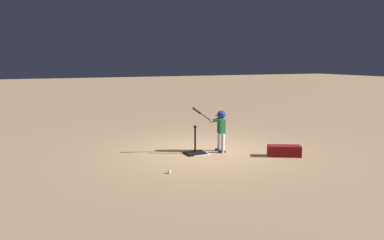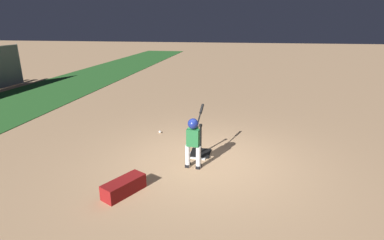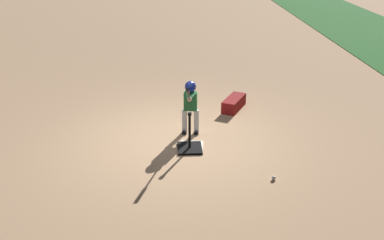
{
  "view_description": "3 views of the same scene",
  "coord_description": "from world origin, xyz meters",
  "px_view_note": "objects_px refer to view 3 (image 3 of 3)",
  "views": [
    {
      "loc": [
        4.37,
        9.0,
        2.45
      ],
      "look_at": [
        0.39,
        -0.01,
        0.87
      ],
      "focal_mm": 35.0,
      "sensor_mm": 36.0,
      "label": 1
    },
    {
      "loc": [
        -6.22,
        -0.68,
        3.02
      ],
      "look_at": [
        0.15,
        0.39,
        0.93
      ],
      "focal_mm": 28.0,
      "sensor_mm": 36.0,
      "label": 2
    },
    {
      "loc": [
        8.1,
        -0.23,
        3.95
      ],
      "look_at": [
        0.3,
        0.27,
        0.57
      ],
      "focal_mm": 42.0,
      "sensor_mm": 36.0,
      "label": 3
    }
  ],
  "objects_px": {
    "batting_tee": "(190,145)",
    "batter_child": "(190,101)",
    "equipment_bag": "(234,103)",
    "baseball": "(274,178)"
  },
  "relations": [
    {
      "from": "batting_tee",
      "to": "batter_child",
      "type": "bearing_deg",
      "value": 175.4
    },
    {
      "from": "batter_child",
      "to": "baseball",
      "type": "height_order",
      "value": "batter_child"
    },
    {
      "from": "equipment_bag",
      "to": "batting_tee",
      "type": "bearing_deg",
      "value": -1.87
    },
    {
      "from": "batter_child",
      "to": "baseball",
      "type": "distance_m",
      "value": 2.43
    },
    {
      "from": "batting_tee",
      "to": "baseball",
      "type": "xyz_separation_m",
      "value": [
        1.23,
        1.35,
        -0.05
      ]
    },
    {
      "from": "batting_tee",
      "to": "batter_child",
      "type": "height_order",
      "value": "batter_child"
    },
    {
      "from": "equipment_bag",
      "to": "baseball",
      "type": "bearing_deg",
      "value": 31.69
    },
    {
      "from": "batting_tee",
      "to": "equipment_bag",
      "type": "distance_m",
      "value": 2.31
    },
    {
      "from": "batting_tee",
      "to": "equipment_bag",
      "type": "relative_size",
      "value": 0.9
    },
    {
      "from": "batting_tee",
      "to": "batter_child",
      "type": "distance_m",
      "value": 0.95
    }
  ]
}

